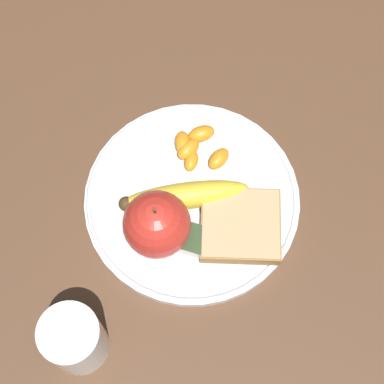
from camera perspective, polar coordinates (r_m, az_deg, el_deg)
name	(u,v)px	position (r m, az deg, el deg)	size (l,w,h in m)	color
ground_plane	(192,202)	(0.80, 0.00, -0.87)	(3.00, 3.00, 0.00)	brown
plate	(192,199)	(0.80, 0.00, -0.66)	(0.27, 0.27, 0.01)	silver
juice_glass	(75,340)	(0.73, -10.37, -12.80)	(0.07, 0.07, 0.09)	silver
apple	(157,224)	(0.74, -3.15, -2.89)	(0.08, 0.08, 0.09)	red
banana	(183,196)	(0.78, -0.79, -0.38)	(0.16, 0.10, 0.03)	yellow
bread_slice	(240,226)	(0.77, 4.33, -3.00)	(0.12, 0.11, 0.02)	olive
fork	(188,200)	(0.79, -0.39, -0.74)	(0.15, 0.15, 0.00)	silver
jam_packet	(193,240)	(0.76, 0.06, -4.30)	(0.04, 0.04, 0.02)	silver
orange_segment_0	(202,134)	(0.82, 0.85, 5.21)	(0.04, 0.04, 0.02)	orange
orange_segment_1	(188,149)	(0.81, -0.32, 3.85)	(0.03, 0.04, 0.02)	orange
orange_segment_2	(183,143)	(0.81, -0.83, 4.38)	(0.03, 0.04, 0.02)	orange
orange_segment_3	(219,159)	(0.81, 2.40, 2.98)	(0.03, 0.04, 0.02)	orange
orange_segment_4	(191,161)	(0.80, -0.05, 2.76)	(0.02, 0.03, 0.02)	orange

